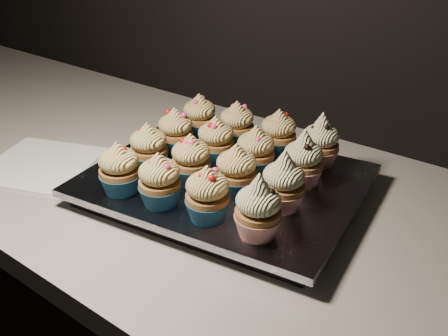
# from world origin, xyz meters

# --- Properties ---
(worktop) EXTENTS (2.44, 0.64, 0.04)m
(worktop) POSITION_xyz_m (0.00, 1.70, 0.88)
(worktop) COLOR beige
(worktop) RESTS_ON cabinet
(napkin) EXTENTS (0.24, 0.24, 0.00)m
(napkin) POSITION_xyz_m (-0.36, 1.56, 0.90)
(napkin) COLOR white
(napkin) RESTS_ON worktop
(baking_tray) EXTENTS (0.43, 0.35, 0.02)m
(baking_tray) POSITION_xyz_m (-0.02, 1.68, 0.91)
(baking_tray) COLOR black
(baking_tray) RESTS_ON worktop
(foil_lining) EXTENTS (0.47, 0.39, 0.01)m
(foil_lining) POSITION_xyz_m (-0.02, 1.68, 0.93)
(foil_lining) COLOR silver
(foil_lining) RESTS_ON baking_tray
(cupcake_0) EXTENTS (0.06, 0.06, 0.08)m
(cupcake_0) POSITION_xyz_m (-0.12, 1.55, 0.97)
(cupcake_0) COLOR navy
(cupcake_0) RESTS_ON foil_lining
(cupcake_1) EXTENTS (0.06, 0.06, 0.08)m
(cupcake_1) POSITION_xyz_m (-0.05, 1.56, 0.97)
(cupcake_1) COLOR navy
(cupcake_1) RESTS_ON foil_lining
(cupcake_2) EXTENTS (0.06, 0.06, 0.08)m
(cupcake_2) POSITION_xyz_m (0.03, 1.58, 0.97)
(cupcake_2) COLOR navy
(cupcake_2) RESTS_ON foil_lining
(cupcake_3) EXTENTS (0.06, 0.06, 0.10)m
(cupcake_3) POSITION_xyz_m (0.11, 1.58, 0.97)
(cupcake_3) COLOR #A81717
(cupcake_3) RESTS_ON foil_lining
(cupcake_4) EXTENTS (0.06, 0.06, 0.08)m
(cupcake_4) POSITION_xyz_m (-0.14, 1.63, 0.97)
(cupcake_4) COLOR navy
(cupcake_4) RESTS_ON foil_lining
(cupcake_5) EXTENTS (0.06, 0.06, 0.08)m
(cupcake_5) POSITION_xyz_m (-0.05, 1.64, 0.97)
(cupcake_5) COLOR navy
(cupcake_5) RESTS_ON foil_lining
(cupcake_6) EXTENTS (0.06, 0.06, 0.08)m
(cupcake_6) POSITION_xyz_m (0.02, 1.65, 0.97)
(cupcake_6) COLOR navy
(cupcake_6) RESTS_ON foil_lining
(cupcake_7) EXTENTS (0.06, 0.06, 0.10)m
(cupcake_7) POSITION_xyz_m (0.10, 1.66, 0.97)
(cupcake_7) COLOR #A81717
(cupcake_7) RESTS_ON foil_lining
(cupcake_8) EXTENTS (0.06, 0.06, 0.08)m
(cupcake_8) POSITION_xyz_m (-0.15, 1.71, 0.97)
(cupcake_8) COLOR navy
(cupcake_8) RESTS_ON foil_lining
(cupcake_9) EXTENTS (0.06, 0.06, 0.08)m
(cupcake_9) POSITION_xyz_m (-0.07, 1.72, 0.97)
(cupcake_9) COLOR navy
(cupcake_9) RESTS_ON foil_lining
(cupcake_10) EXTENTS (0.06, 0.06, 0.08)m
(cupcake_10) POSITION_xyz_m (0.01, 1.73, 0.97)
(cupcake_10) COLOR navy
(cupcake_10) RESTS_ON foil_lining
(cupcake_11) EXTENTS (0.06, 0.06, 0.10)m
(cupcake_11) POSITION_xyz_m (0.09, 1.74, 0.97)
(cupcake_11) COLOR #A81717
(cupcake_11) RESTS_ON foil_lining
(cupcake_12) EXTENTS (0.06, 0.06, 0.08)m
(cupcake_12) POSITION_xyz_m (-0.16, 1.78, 0.97)
(cupcake_12) COLOR navy
(cupcake_12) RESTS_ON foil_lining
(cupcake_13) EXTENTS (0.06, 0.06, 0.08)m
(cupcake_13) POSITION_xyz_m (-0.08, 1.80, 0.97)
(cupcake_13) COLOR navy
(cupcake_13) RESTS_ON foil_lining
(cupcake_14) EXTENTS (0.06, 0.06, 0.08)m
(cupcake_14) POSITION_xyz_m (0.00, 1.81, 0.97)
(cupcake_14) COLOR navy
(cupcake_14) RESTS_ON foil_lining
(cupcake_15) EXTENTS (0.06, 0.06, 0.10)m
(cupcake_15) POSITION_xyz_m (0.08, 1.82, 0.97)
(cupcake_15) COLOR #A81717
(cupcake_15) RESTS_ON foil_lining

